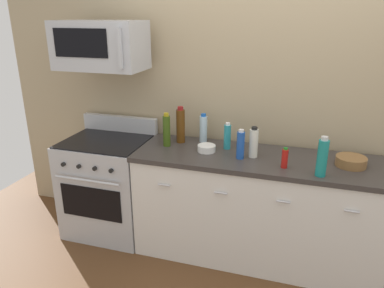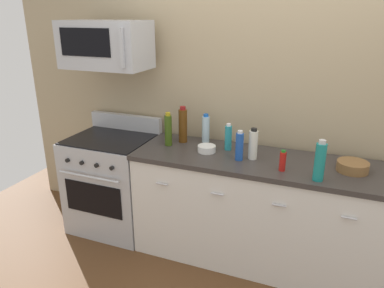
{
  "view_description": "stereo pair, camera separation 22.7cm",
  "coord_description": "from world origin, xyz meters",
  "px_view_note": "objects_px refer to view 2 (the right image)",
  "views": [
    {
      "loc": [
        0.28,
        -2.74,
        2.01
      ],
      "look_at": [
        -0.54,
        -0.05,
        0.99
      ],
      "focal_mm": 34.07,
      "sensor_mm": 36.0,
      "label": 1
    },
    {
      "loc": [
        0.5,
        -2.67,
        2.01
      ],
      "look_at": [
        -0.54,
        -0.05,
        0.99
      ],
      "focal_mm": 34.07,
      "sensor_mm": 36.0,
      "label": 2
    }
  ],
  "objects_px": {
    "bottle_sparkling_teal": "(320,161)",
    "bottle_water_clear": "(206,129)",
    "bottle_wine_amber": "(183,125)",
    "bottle_dish_soap": "(228,137)",
    "bottle_soda_blue": "(239,146)",
    "bowl_wooden_salad": "(353,166)",
    "bottle_vinegar_white": "(253,144)",
    "microwave": "(106,45)",
    "range_oven": "(114,182)",
    "bottle_hot_sauce_red": "(283,161)",
    "bowl_white_ceramic": "(207,149)",
    "bottle_olive_oil": "(168,130)"
  },
  "relations": [
    {
      "from": "bottle_hot_sauce_red",
      "to": "bowl_wooden_salad",
      "type": "height_order",
      "value": "bottle_hot_sauce_red"
    },
    {
      "from": "bowl_wooden_salad",
      "to": "bottle_olive_oil",
      "type": "bearing_deg",
      "value": 179.72
    },
    {
      "from": "bottle_olive_oil",
      "to": "bowl_white_ceramic",
      "type": "height_order",
      "value": "bottle_olive_oil"
    },
    {
      "from": "bottle_soda_blue",
      "to": "bowl_wooden_salad",
      "type": "relative_size",
      "value": 1.07
    },
    {
      "from": "range_oven",
      "to": "bottle_hot_sauce_red",
      "type": "height_order",
      "value": "bottle_hot_sauce_red"
    },
    {
      "from": "bottle_hot_sauce_red",
      "to": "range_oven",
      "type": "bearing_deg",
      "value": 174.23
    },
    {
      "from": "range_oven",
      "to": "bottle_olive_oil",
      "type": "xyz_separation_m",
      "value": [
        0.58,
        0.03,
        0.59
      ]
    },
    {
      "from": "bottle_water_clear",
      "to": "bowl_white_ceramic",
      "type": "bearing_deg",
      "value": -68.59
    },
    {
      "from": "bottle_water_clear",
      "to": "bowl_white_ceramic",
      "type": "height_order",
      "value": "bottle_water_clear"
    },
    {
      "from": "bottle_dish_soap",
      "to": "bottle_vinegar_white",
      "type": "distance_m",
      "value": 0.27
    },
    {
      "from": "microwave",
      "to": "bottle_water_clear",
      "type": "xyz_separation_m",
      "value": [
        0.85,
        0.18,
        -0.71
      ]
    },
    {
      "from": "range_oven",
      "to": "bottle_soda_blue",
      "type": "bearing_deg",
      "value": -3.42
    },
    {
      "from": "microwave",
      "to": "bowl_wooden_salad",
      "type": "height_order",
      "value": "microwave"
    },
    {
      "from": "range_oven",
      "to": "bottle_soda_blue",
      "type": "distance_m",
      "value": 1.36
    },
    {
      "from": "bottle_dish_soap",
      "to": "bottle_wine_amber",
      "type": "bearing_deg",
      "value": 174.44
    },
    {
      "from": "bottle_vinegar_white",
      "to": "bowl_white_ceramic",
      "type": "bearing_deg",
      "value": 179.43
    },
    {
      "from": "bottle_sparkling_teal",
      "to": "bottle_olive_oil",
      "type": "xyz_separation_m",
      "value": [
        -1.26,
        0.26,
        0.0
      ]
    },
    {
      "from": "microwave",
      "to": "bottle_wine_amber",
      "type": "relative_size",
      "value": 2.3
    },
    {
      "from": "bottle_water_clear",
      "to": "bottle_wine_amber",
      "type": "bearing_deg",
      "value": -158.18
    },
    {
      "from": "bottle_wine_amber",
      "to": "bowl_white_ceramic",
      "type": "relative_size",
      "value": 2.16
    },
    {
      "from": "bottle_water_clear",
      "to": "bottle_soda_blue",
      "type": "xyz_separation_m",
      "value": [
        0.39,
        -0.3,
        -0.01
      ]
    },
    {
      "from": "bottle_water_clear",
      "to": "bottle_soda_blue",
      "type": "height_order",
      "value": "bottle_water_clear"
    },
    {
      "from": "bottle_water_clear",
      "to": "bottle_olive_oil",
      "type": "xyz_separation_m",
      "value": [
        -0.27,
        -0.2,
        0.02
      ]
    },
    {
      "from": "bottle_sparkling_teal",
      "to": "bowl_wooden_salad",
      "type": "relative_size",
      "value": 1.3
    },
    {
      "from": "bottle_soda_blue",
      "to": "bottle_olive_oil",
      "type": "relative_size",
      "value": 0.82
    },
    {
      "from": "bottle_olive_oil",
      "to": "range_oven",
      "type": "bearing_deg",
      "value": -177.35
    },
    {
      "from": "bottle_soda_blue",
      "to": "bowl_white_ceramic",
      "type": "relative_size",
      "value": 1.6
    },
    {
      "from": "bowl_wooden_salad",
      "to": "bottle_vinegar_white",
      "type": "bearing_deg",
      "value": -177.63
    },
    {
      "from": "bottle_dish_soap",
      "to": "bowl_wooden_salad",
      "type": "height_order",
      "value": "bottle_dish_soap"
    },
    {
      "from": "range_oven",
      "to": "bottle_dish_soap",
      "type": "bearing_deg",
      "value": 5.78
    },
    {
      "from": "bottle_wine_amber",
      "to": "bottle_dish_soap",
      "type": "bearing_deg",
      "value": -5.56
    },
    {
      "from": "bottle_wine_amber",
      "to": "bowl_white_ceramic",
      "type": "bearing_deg",
      "value": -29.7
    },
    {
      "from": "bottle_soda_blue",
      "to": "bottle_wine_amber",
      "type": "height_order",
      "value": "bottle_wine_amber"
    },
    {
      "from": "bottle_soda_blue",
      "to": "bottle_wine_amber",
      "type": "xyz_separation_m",
      "value": [
        -0.57,
        0.23,
        0.04
      ]
    },
    {
      "from": "bottle_water_clear",
      "to": "bottle_dish_soap",
      "type": "height_order",
      "value": "bottle_water_clear"
    },
    {
      "from": "bottle_sparkling_teal",
      "to": "bottle_water_clear",
      "type": "distance_m",
      "value": 1.09
    },
    {
      "from": "bottle_vinegar_white",
      "to": "bottle_wine_amber",
      "type": "height_order",
      "value": "bottle_wine_amber"
    },
    {
      "from": "bottle_soda_blue",
      "to": "bottle_wine_amber",
      "type": "bearing_deg",
      "value": 158.39
    },
    {
      "from": "bottle_sparkling_teal",
      "to": "bottle_water_clear",
      "type": "relative_size",
      "value": 1.14
    },
    {
      "from": "bottle_wine_amber",
      "to": "bottle_water_clear",
      "type": "bearing_deg",
      "value": 21.82
    },
    {
      "from": "range_oven",
      "to": "bottle_water_clear",
      "type": "height_order",
      "value": "bottle_water_clear"
    },
    {
      "from": "range_oven",
      "to": "microwave",
      "type": "height_order",
      "value": "microwave"
    },
    {
      "from": "bottle_hot_sauce_red",
      "to": "bowl_white_ceramic",
      "type": "xyz_separation_m",
      "value": [
        -0.64,
        0.15,
        -0.05
      ]
    },
    {
      "from": "bottle_wine_amber",
      "to": "bottle_sparkling_teal",
      "type": "bearing_deg",
      "value": -18.17
    },
    {
      "from": "microwave",
      "to": "bottle_hot_sauce_red",
      "type": "distance_m",
      "value": 1.77
    },
    {
      "from": "bottle_olive_oil",
      "to": "bottle_wine_amber",
      "type": "xyz_separation_m",
      "value": [
        0.08,
        0.13,
        0.01
      ]
    },
    {
      "from": "bottle_sparkling_teal",
      "to": "bowl_wooden_salad",
      "type": "height_order",
      "value": "bottle_sparkling_teal"
    },
    {
      "from": "bottle_sparkling_teal",
      "to": "bottle_wine_amber",
      "type": "relative_size",
      "value": 0.9
    },
    {
      "from": "bowl_wooden_salad",
      "to": "bottle_sparkling_teal",
      "type": "bearing_deg",
      "value": -131.56
    },
    {
      "from": "bottle_sparkling_teal",
      "to": "bowl_white_ceramic",
      "type": "xyz_separation_m",
      "value": [
        -0.89,
        0.23,
        -0.11
      ]
    }
  ]
}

